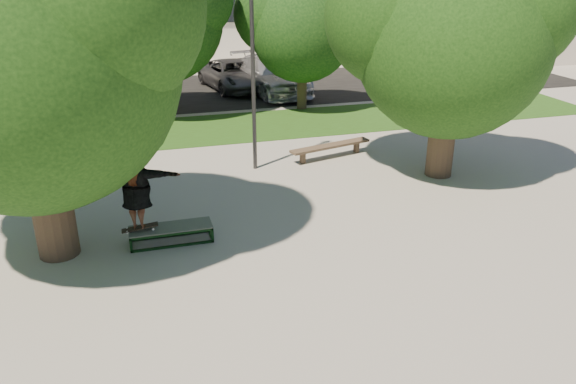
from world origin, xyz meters
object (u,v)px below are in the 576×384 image
object	(u,v)px
bench	(330,147)
car_grey	(233,75)
grind_box	(171,234)
tree_left	(18,41)
tree_right	(449,29)
car_silver_a	(92,81)
lamppost	(253,62)
car_dark	(85,80)
car_silver_b	(270,75)

from	to	relation	value
bench	car_grey	xyz separation A→B (m)	(-1.00, 10.81, 0.32)
grind_box	car_grey	xyz separation A→B (m)	(4.36, 15.21, 0.49)
bench	car_grey	distance (m)	10.86
grind_box	bench	bearing A→B (deg)	39.42
tree_left	grind_box	xyz separation A→B (m)	(2.44, -0.20, -4.23)
tree_right	car_silver_a	world-z (taller)	tree_right
tree_left	lamppost	bearing A→B (deg)	36.42
tree_left	bench	size ratio (longest dim) A/B	2.53
tree_left	tree_right	bearing A→B (deg)	11.03
tree_right	car_grey	distance (m)	13.89
grind_box	car_dark	size ratio (longest dim) A/B	0.36
car_silver_b	bench	bearing A→B (deg)	-102.49
grind_box	car_dark	world-z (taller)	car_dark
tree_right	car_grey	xyz separation A→B (m)	(-3.42, 13.02, -3.42)
bench	car_silver_a	world-z (taller)	car_silver_a
tree_right	car_silver_b	distance (m)	12.41
bench	lamppost	bearing A→B (deg)	172.20
tree_right	grind_box	distance (m)	8.97
car_grey	bench	bearing A→B (deg)	-94.76
car_dark	car_grey	size ratio (longest dim) A/B	1.02
lamppost	grind_box	size ratio (longest dim) A/B	3.39
grind_box	car_dark	distance (m)	15.32
lamppost	car_dark	size ratio (longest dim) A/B	1.23
tree_left	car_grey	bearing A→B (deg)	65.65
tree_right	grind_box	xyz separation A→B (m)	(-7.77, -2.19, -3.90)
car_grey	car_silver_b	size ratio (longest dim) A/B	0.86
car_dark	car_grey	bearing A→B (deg)	0.25
bench	car_dark	distance (m)	13.22
car_silver_a	car_dark	size ratio (longest dim) A/B	0.77
grind_box	car_silver_a	size ratio (longest dim) A/B	0.47
tree_right	car_dark	world-z (taller)	tree_right
tree_left	grind_box	distance (m)	4.89
car_grey	lamppost	bearing A→B (deg)	-107.74
tree_left	grind_box	bearing A→B (deg)	-4.75
tree_left	car_silver_b	xyz separation A→B (m)	(8.32, 13.82, -3.60)
car_silver_a	car_silver_b	xyz separation A→B (m)	(8.01, -1.59, 0.17)
tree_right	car_silver_b	world-z (taller)	tree_right
tree_right	car_silver_a	xyz separation A→B (m)	(-9.90, 13.42, -3.44)
tree_right	car_grey	bearing A→B (deg)	104.71
tree_left	tree_right	world-z (taller)	tree_left
tree_left	tree_right	size ratio (longest dim) A/B	1.09
tree_right	bench	world-z (taller)	tree_right
lamppost	car_silver_b	world-z (taller)	lamppost
tree_left	bench	xyz separation A→B (m)	(7.79, 4.20, -4.06)
tree_right	lamppost	world-z (taller)	tree_right
car_silver_a	tree_right	bearing A→B (deg)	-47.19
car_silver_a	car_silver_b	size ratio (longest dim) A/B	0.68
bench	car_dark	size ratio (longest dim) A/B	0.56
tree_left	tree_right	xyz separation A→B (m)	(10.21, 1.99, -0.33)
lamppost	car_silver_a	world-z (taller)	lamppost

